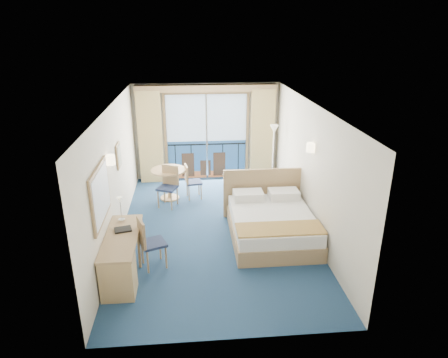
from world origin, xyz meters
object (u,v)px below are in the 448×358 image
(floor_lamp, at_px, (274,141))
(table_chair_b, at_px, (169,184))
(round_table, at_px, (169,177))
(desk, at_px, (119,268))
(nightstand, at_px, (284,195))
(bed, at_px, (271,223))
(desk_chair, at_px, (148,240))
(table_chair_a, at_px, (191,180))
(armchair, at_px, (264,188))

(floor_lamp, distance_m, table_chair_b, 2.98)
(round_table, relative_size, table_chair_b, 0.87)
(desk, bearing_deg, round_table, 79.80)
(nightstand, bearing_deg, round_table, 164.91)
(bed, xyz_separation_m, round_table, (-2.18, 2.18, 0.27))
(nightstand, height_order, floor_lamp, floor_lamp)
(nightstand, height_order, desk_chair, desk_chair)
(table_chair_b, bearing_deg, desk_chair, -72.80)
(bed, relative_size, desk, 1.32)
(desk_chair, bearing_deg, floor_lamp, -61.15)
(nightstand, xyz_separation_m, table_chair_a, (-2.23, 0.72, 0.20))
(desk_chair, relative_size, table_chair_a, 1.10)
(nightstand, distance_m, floor_lamp, 1.61)
(nightstand, height_order, table_chair_b, table_chair_b)
(floor_lamp, height_order, desk, floor_lamp)
(round_table, bearing_deg, armchair, -9.50)
(armchair, height_order, table_chair_b, table_chair_b)
(bed, bearing_deg, desk, -151.37)
(nightstand, height_order, desk, desk)
(floor_lamp, xyz_separation_m, desk, (-3.42, -4.24, -0.89))
(round_table, bearing_deg, table_chair_a, -2.79)
(floor_lamp, bearing_deg, desk_chair, -129.66)
(armchair, xyz_separation_m, table_chair_b, (-2.35, 0.00, 0.19))
(desk, xyz_separation_m, round_table, (0.67, 3.74, 0.17))
(armchair, distance_m, table_chair_b, 2.35)
(armchair, height_order, floor_lamp, floor_lamp)
(nightstand, height_order, round_table, round_table)
(round_table, bearing_deg, nightstand, -15.09)
(nightstand, relative_size, desk, 0.37)
(nightstand, bearing_deg, floor_lamp, 91.50)
(floor_lamp, bearing_deg, round_table, -169.58)
(nightstand, height_order, armchair, armchair)
(bed, distance_m, table_chair_b, 2.82)
(round_table, bearing_deg, floor_lamp, 10.42)
(bed, distance_m, desk, 3.26)
(bed, distance_m, desk_chair, 2.61)
(armchair, xyz_separation_m, round_table, (-2.36, 0.39, 0.22))
(bed, xyz_separation_m, table_chair_a, (-1.64, 2.15, 0.18))
(desk_chair, xyz_separation_m, table_chair_a, (0.79, 3.07, -0.05))
(desk, relative_size, table_chair_b, 1.65)
(armchair, relative_size, table_chair_b, 0.82)
(table_chair_b, bearing_deg, round_table, 114.53)
(round_table, bearing_deg, desk_chair, -94.45)
(desk_chair, xyz_separation_m, table_chair_b, (0.25, 2.71, 0.01))
(bed, distance_m, round_table, 3.10)
(nightstand, distance_m, round_table, 2.90)
(table_chair_a, bearing_deg, nightstand, -116.92)
(round_table, bearing_deg, table_chair_b, -88.05)
(table_chair_a, bearing_deg, armchair, -110.46)
(floor_lamp, xyz_separation_m, desk_chair, (-2.99, -3.61, -0.76))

